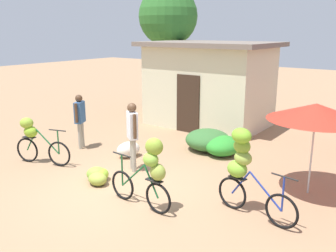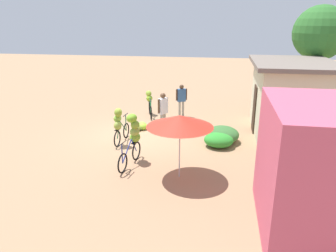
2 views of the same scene
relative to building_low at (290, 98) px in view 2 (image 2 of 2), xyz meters
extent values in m
plane|color=#9C7756|center=(1.50, -6.26, -1.55)|extent=(60.00, 60.00, 0.00)
cube|color=beige|center=(0.00, 0.00, -0.10)|extent=(4.15, 2.79, 2.90)
cube|color=#72665B|center=(0.00, 0.00, 1.43)|extent=(4.65, 3.29, 0.16)
cube|color=#332319|center=(0.00, -1.41, -0.55)|extent=(0.90, 0.06, 2.00)
cube|color=#C84D68|center=(6.87, -0.40, -0.05)|extent=(3.20, 2.80, 2.99)
cylinder|color=brown|center=(-3.08, 1.63, 0.09)|extent=(0.34, 0.34, 3.28)
sphere|color=#2D6A29|center=(-3.08, 1.63, 2.50)|extent=(2.57, 2.57, 2.57)
ellipsoid|color=#356831|center=(1.57, -2.71, -1.24)|extent=(1.35, 1.30, 0.62)
ellipsoid|color=#2D8E2D|center=(2.14, -2.85, -1.28)|extent=(0.97, 1.12, 0.54)
cylinder|color=beige|center=(4.84, -3.99, -0.59)|extent=(0.04, 0.04, 1.92)
cone|color=red|center=(4.84, -3.99, 0.27)|extent=(2.00, 2.00, 0.35)
torus|color=black|center=(-0.87, -6.18, -1.21)|extent=(0.66, 0.24, 0.67)
torus|color=black|center=(-1.83, -6.47, -1.21)|extent=(0.66, 0.24, 0.67)
cylinder|color=#19592D|center=(-1.66, -6.42, -0.91)|extent=(0.38, 0.15, 0.62)
cylinder|color=#19592D|center=(-1.18, -6.27, -0.91)|extent=(0.66, 0.23, 0.63)
cylinder|color=black|center=(-0.87, -6.18, -0.58)|extent=(0.49, 0.17, 0.03)
cylinder|color=#19592D|center=(-0.87, -6.18, -0.89)|extent=(0.04, 0.04, 0.64)
cube|color=black|center=(-1.74, -6.44, -0.85)|extent=(0.39, 0.24, 0.02)
ellipsoid|color=#81AC27|center=(-1.66, -6.43, -0.68)|extent=(0.42, 0.35, 0.30)
ellipsoid|color=#8DB236|center=(-1.73, -6.48, -0.45)|extent=(0.45, 0.42, 0.29)
torus|color=black|center=(1.79, -6.62, -1.23)|extent=(0.63, 0.09, 0.63)
torus|color=black|center=(2.77, -6.68, -1.23)|extent=(0.63, 0.09, 0.63)
cylinder|color=#19592D|center=(2.60, -6.67, -0.94)|extent=(0.38, 0.06, 0.62)
cylinder|color=#19592D|center=(2.11, -6.64, -0.94)|extent=(0.66, 0.07, 0.63)
cylinder|color=black|center=(1.79, -6.62, -0.56)|extent=(0.50, 0.06, 0.03)
cylinder|color=#19592D|center=(1.79, -6.62, -0.90)|extent=(0.04, 0.04, 0.68)
cube|color=black|center=(2.67, -6.67, -0.89)|extent=(0.37, 0.16, 0.02)
ellipsoid|color=#92A740|center=(2.74, -6.65, -0.71)|extent=(0.39, 0.34, 0.33)
ellipsoid|color=#82B23B|center=(2.61, -6.69, -0.48)|extent=(0.41, 0.37, 0.27)
ellipsoid|color=olive|center=(2.65, -6.63, -0.22)|extent=(0.39, 0.33, 0.34)
torus|color=black|center=(4.88, -5.80, -1.22)|extent=(0.65, 0.15, 0.65)
torus|color=black|center=(3.82, -5.64, -1.22)|extent=(0.65, 0.15, 0.65)
cylinder|color=navy|center=(4.01, -5.67, -0.95)|extent=(0.40, 0.10, 0.58)
cylinder|color=navy|center=(4.53, -5.75, -0.95)|extent=(0.71, 0.15, 0.58)
cylinder|color=black|center=(4.88, -5.80, -0.57)|extent=(0.50, 0.11, 0.03)
cylinder|color=navy|center=(4.88, -5.80, -0.89)|extent=(0.04, 0.04, 0.66)
cube|color=black|center=(3.93, -5.65, -0.87)|extent=(0.38, 0.19, 0.02)
ellipsoid|color=#7AB332|center=(3.91, -5.64, -0.69)|extent=(0.51, 0.45, 0.33)
ellipsoid|color=#8EA741|center=(4.01, -5.62, -0.46)|extent=(0.46, 0.42, 0.28)
ellipsoid|color=olive|center=(3.97, -5.61, -0.23)|extent=(0.40, 0.35, 0.29)
ellipsoid|color=#76B22B|center=(3.99, -5.71, 0.01)|extent=(0.49, 0.44, 0.29)
ellipsoid|color=#92A63D|center=(0.83, -6.44, -1.40)|extent=(0.47, 0.41, 0.30)
ellipsoid|color=#91C431|center=(0.69, -6.20, -1.40)|extent=(0.50, 0.53, 0.29)
ellipsoid|color=#73A041|center=(0.73, -6.36, -1.43)|extent=(0.59, 0.62, 0.25)
ellipsoid|color=#81A939|center=(0.60, -6.25, -1.39)|extent=(0.62, 0.61, 0.33)
ellipsoid|color=silver|center=(0.09, -4.57, -1.33)|extent=(0.63, 0.80, 0.44)
cylinder|color=gray|center=(0.94, -5.30, -1.13)|extent=(0.11, 0.11, 0.84)
cylinder|color=gray|center=(0.80, -5.20, -1.13)|extent=(0.11, 0.11, 0.84)
cube|color=silver|center=(0.87, -5.25, -0.37)|extent=(0.44, 0.39, 0.67)
cylinder|color=#4C3321|center=(1.08, -5.39, -0.34)|extent=(0.08, 0.08, 0.60)
cylinder|color=#4C3321|center=(0.66, -5.11, -0.34)|extent=(0.08, 0.08, 0.60)
sphere|color=#4C3321|center=(0.87, -5.25, 0.08)|extent=(0.23, 0.23, 0.23)
cylinder|color=gray|center=(-1.58, -4.87, -1.16)|extent=(0.11, 0.11, 0.79)
cylinder|color=gray|center=(-1.66, -4.71, -1.16)|extent=(0.11, 0.11, 0.79)
cube|color=#33598C|center=(-1.62, -4.79, -0.45)|extent=(0.36, 0.45, 0.63)
cylinder|color=#4C3321|center=(-1.51, -5.01, -0.42)|extent=(0.08, 0.08, 0.56)
cylinder|color=#4C3321|center=(-1.73, -4.57, -0.42)|extent=(0.08, 0.08, 0.56)
sphere|color=#4C3321|center=(-1.62, -4.79, -0.03)|extent=(0.21, 0.21, 0.21)
camera|label=1|loc=(6.74, -11.77, 1.89)|focal=39.14mm
camera|label=2|loc=(13.72, -2.81, 3.09)|focal=34.18mm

